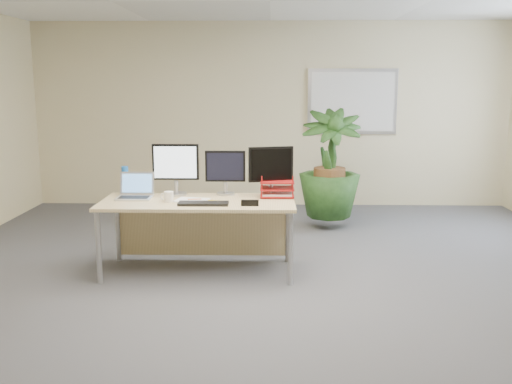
{
  "coord_description": "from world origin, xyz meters",
  "views": [
    {
      "loc": [
        0.02,
        -4.49,
        1.83
      ],
      "look_at": [
        -0.11,
        0.35,
        0.89
      ],
      "focal_mm": 40.0,
      "sensor_mm": 36.0,
      "label": 1
    }
  ],
  "objects_px": {
    "monitor_right": "(225,170)",
    "desk": "(199,213)",
    "laptop": "(135,192)",
    "monitor_left": "(176,166)",
    "floor_plant": "(330,170)"
  },
  "relations": [
    {
      "from": "desk",
      "to": "monitor_left",
      "type": "height_order",
      "value": "monitor_left"
    },
    {
      "from": "monitor_left",
      "to": "monitor_right",
      "type": "xyz_separation_m",
      "value": [
        0.49,
        0.03,
        -0.04
      ]
    },
    {
      "from": "desk",
      "to": "monitor_left",
      "type": "bearing_deg",
      "value": 145.55
    },
    {
      "from": "monitor_right",
      "to": "floor_plant",
      "type": "bearing_deg",
      "value": 50.81
    },
    {
      "from": "monitor_left",
      "to": "laptop",
      "type": "bearing_deg",
      "value": -158.8
    },
    {
      "from": "desk",
      "to": "laptop",
      "type": "distance_m",
      "value": 0.66
    },
    {
      "from": "desk",
      "to": "laptop",
      "type": "xyz_separation_m",
      "value": [
        -0.63,
        0.02,
        0.21
      ]
    },
    {
      "from": "monitor_left",
      "to": "monitor_right",
      "type": "distance_m",
      "value": 0.5
    },
    {
      "from": "monitor_right",
      "to": "desk",
      "type": "bearing_deg",
      "value": -140.76
    },
    {
      "from": "laptop",
      "to": "monitor_left",
      "type": "bearing_deg",
      "value": 21.2
    },
    {
      "from": "monitor_left",
      "to": "monitor_right",
      "type": "bearing_deg",
      "value": 3.15
    },
    {
      "from": "desk",
      "to": "floor_plant",
      "type": "distance_m",
      "value": 2.2
    },
    {
      "from": "monitor_right",
      "to": "monitor_left",
      "type": "bearing_deg",
      "value": -176.85
    },
    {
      "from": "floor_plant",
      "to": "laptop",
      "type": "xyz_separation_m",
      "value": [
        -2.06,
        -1.63,
        0.02
      ]
    },
    {
      "from": "monitor_left",
      "to": "laptop",
      "type": "height_order",
      "value": "monitor_left"
    }
  ]
}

